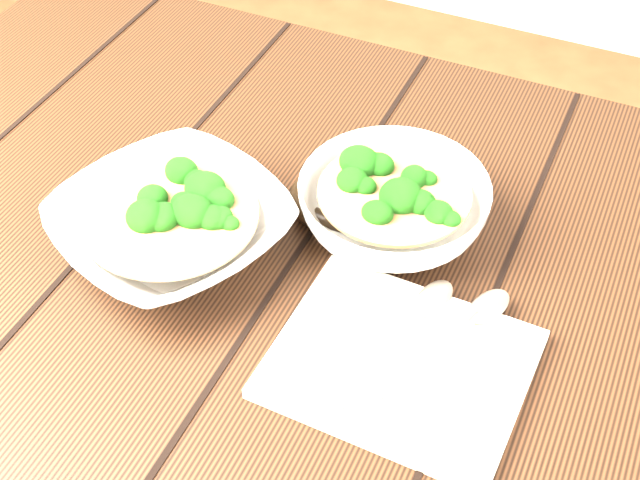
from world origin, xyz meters
TOP-DOWN VIEW (x-y plane):
  - table at (0.00, 0.00)m, footprint 1.20×0.80m
  - soup_bowl_front at (-0.14, -0.04)m, footprint 0.29×0.29m
  - soup_bowl_back at (0.05, 0.08)m, footprint 0.26×0.26m
  - trivet at (-0.01, 0.08)m, footprint 0.12×0.12m
  - napkin at (0.13, -0.09)m, footprint 0.23×0.19m
  - spoon_left at (0.12, -0.05)m, footprint 0.06×0.18m
  - spoon_right at (0.17, -0.03)m, footprint 0.08×0.18m

SIDE VIEW (x-z plane):
  - table at x=0.00m, z-range 0.26..1.01m
  - napkin at x=0.13m, z-range 0.75..0.76m
  - trivet at x=-0.01m, z-range 0.75..0.77m
  - spoon_left at x=0.12m, z-range 0.76..0.77m
  - spoon_right at x=0.17m, z-range 0.76..0.77m
  - soup_bowl_front at x=-0.14m, z-range 0.75..0.81m
  - soup_bowl_back at x=0.05m, z-range 0.75..0.82m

